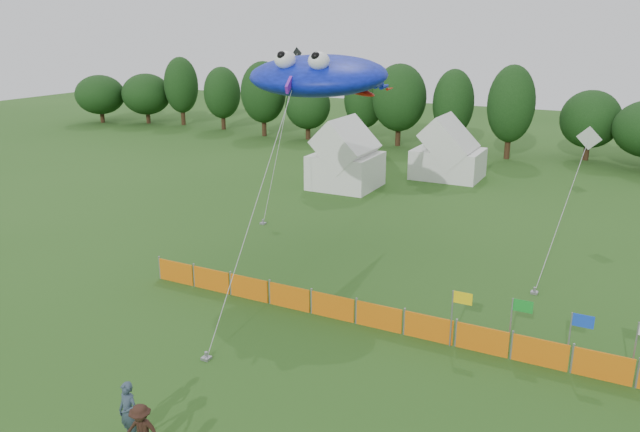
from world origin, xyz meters
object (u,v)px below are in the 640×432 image
at_px(tent_right, 448,154).
at_px(barrier_fence, 379,317).
at_px(spectator_c, 142,432).
at_px(tent_left, 346,160).
at_px(spectator_a, 128,412).
at_px(stingray_kite, 323,75).

height_order(tent_right, barrier_fence, tent_right).
relative_size(barrier_fence, spectator_c, 13.46).
bearing_deg(barrier_fence, tent_left, 118.36).
bearing_deg(tent_right, tent_left, -132.67).
xyz_separation_m(tent_right, spectator_a, (1.04, -35.30, -0.93)).
bearing_deg(spectator_c, tent_left, 93.00).
relative_size(tent_right, stingray_kite, 0.26).
distance_m(spectator_a, spectator_c, 0.95).
distance_m(tent_left, barrier_fence, 22.19).
relative_size(tent_left, barrier_fence, 0.21).
distance_m(barrier_fence, spectator_a, 10.27).
bearing_deg(spectator_a, stingray_kite, 101.87).
bearing_deg(spectator_c, barrier_fence, 62.44).
bearing_deg(stingray_kite, tent_left, 110.36).
bearing_deg(tent_left, spectator_a, -76.83).
xyz_separation_m(tent_left, barrier_fence, (10.51, -19.48, -1.53)).
bearing_deg(spectator_c, stingray_kite, 87.85).
bearing_deg(stingray_kite, tent_right, 87.81).
bearing_deg(tent_right, spectator_a, -88.32).
distance_m(tent_right, spectator_c, 35.77).
relative_size(tent_right, barrier_fence, 0.24).
distance_m(tent_right, spectator_a, 35.32).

